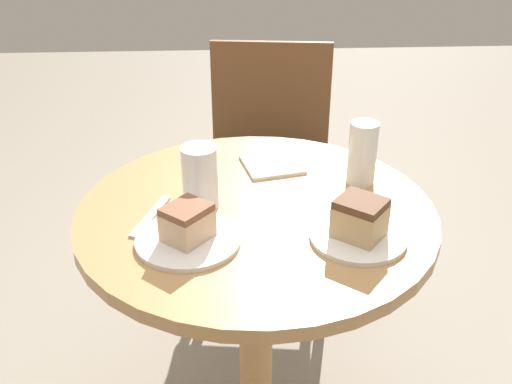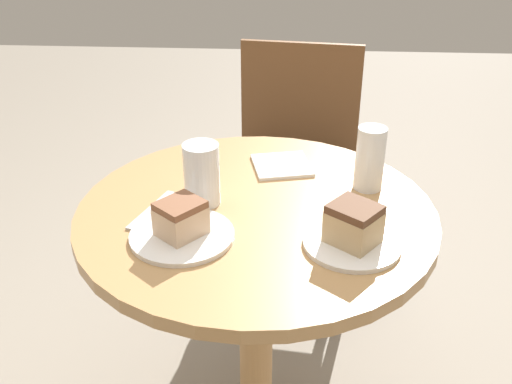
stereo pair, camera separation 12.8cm
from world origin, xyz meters
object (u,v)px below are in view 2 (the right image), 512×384
object	(u,v)px
glass_water	(370,162)
plate_near	(182,235)
plate_far	(352,243)
glass_lemonade	(202,177)
cake_slice_far	(354,224)
chair	(294,168)
cake_slice_near	(181,218)

from	to	relation	value
glass_water	plate_near	bearing A→B (deg)	-148.92
plate_far	glass_lemonade	bearing A→B (deg)	154.27
glass_water	glass_lemonade	bearing A→B (deg)	-166.09
plate_far	cake_slice_far	world-z (taller)	cake_slice_far
cake_slice_far	glass_lemonade	bearing A→B (deg)	154.27
chair	plate_far	size ratio (longest dim) A/B	4.56
cake_slice_near	glass_lemonade	distance (m)	0.15
plate_far	cake_slice_far	xyz separation A→B (m)	(0.00, 0.00, 0.04)
chair	glass_lemonade	world-z (taller)	glass_lemonade
plate_near	cake_slice_far	size ratio (longest dim) A/B	1.73
chair	cake_slice_near	world-z (taller)	chair
cake_slice_far	glass_lemonade	size ratio (longest dim) A/B	0.87
chair	glass_lemonade	distance (m)	0.87
plate_near	cake_slice_far	bearing A→B (deg)	-1.27
plate_near	cake_slice_near	distance (m)	0.04
cake_slice_far	plate_near	bearing A→B (deg)	178.73
chair	glass_water	size ratio (longest dim) A/B	5.93
glass_water	cake_slice_far	bearing A→B (deg)	-102.56
chair	plate_far	xyz separation A→B (m)	(0.11, -0.92, 0.30)
plate_far	cake_slice_near	bearing A→B (deg)	178.73
plate_near	plate_far	world-z (taller)	same
plate_far	glass_water	distance (m)	0.26
glass_lemonade	glass_water	size ratio (longest dim) A/B	0.94
cake_slice_near	cake_slice_far	distance (m)	0.34
plate_far	cake_slice_near	xyz separation A→B (m)	(-0.34, 0.01, 0.04)
chair	plate_near	size ratio (longest dim) A/B	4.18
glass_lemonade	plate_far	bearing A→B (deg)	-25.73
chair	glass_water	xyz separation A→B (m)	(0.16, -0.67, 0.36)
cake_slice_far	plate_far	bearing A→B (deg)	180.00
plate_far	cake_slice_near	size ratio (longest dim) A/B	1.68
cake_slice_far	glass_water	distance (m)	0.25
cake_slice_near	cake_slice_far	size ratio (longest dim) A/B	0.95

